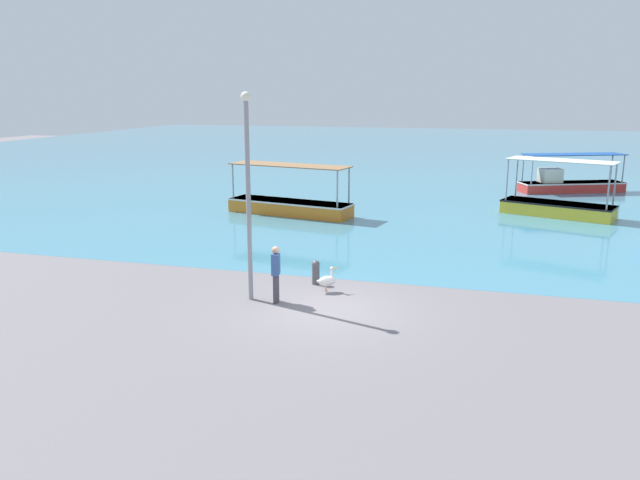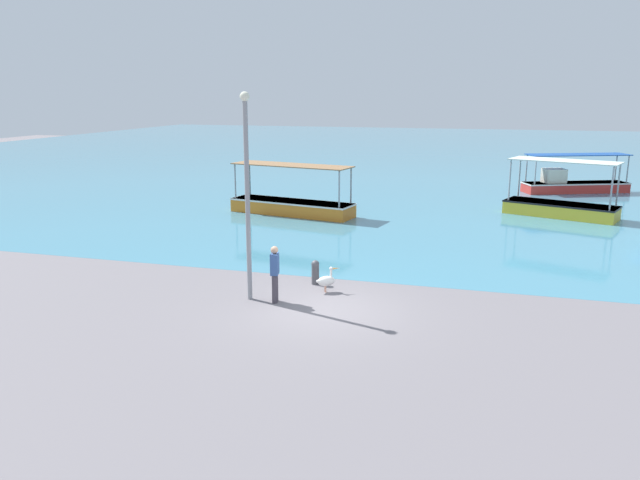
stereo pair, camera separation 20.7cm
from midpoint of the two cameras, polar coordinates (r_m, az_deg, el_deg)
name	(u,v)px [view 2 (the right image)]	position (r m, az deg, el deg)	size (l,w,h in m)	color
ground	(324,310)	(17.78, 0.68, -6.41)	(120.00, 120.00, 0.00)	slate
harbor_water	(453,154)	(64.57, 12.19, 7.72)	(110.00, 90.00, 0.00)	teal
fishing_boat_center	(572,183)	(41.58, 22.22, 4.83)	(6.51, 3.88, 2.33)	red
fishing_boat_near_left	(561,206)	(33.16, 21.30, 2.93)	(5.58, 3.43, 2.78)	gold
fishing_boat_outer	(292,204)	(31.47, -2.39, 3.29)	(6.64, 2.85, 2.51)	orange
pelican	(326,280)	(19.20, 0.90, -3.72)	(0.71, 0.57, 0.80)	#E0997A
lamp_post	(247,187)	(18.01, -6.35, 4.87)	(0.28, 0.28, 6.04)	gray
mooring_bollard	(315,271)	(19.98, -0.13, -2.88)	(0.26, 0.26, 0.79)	#47474C
fisherman_standing	(275,272)	(18.20, -3.83, -2.96)	(0.30, 0.44, 1.69)	#423C46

